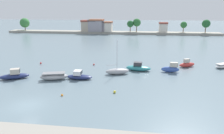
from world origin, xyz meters
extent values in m
plane|color=slate|center=(0.00, 0.00, 0.00)|extent=(400.00, 400.00, 0.00)
ellipsoid|color=navy|center=(-7.32, 9.10, 0.43)|extent=(4.97, 3.47, 0.87)
cube|color=#BCB2A3|center=(-7.13, 9.20, 1.30)|extent=(1.78, 1.61, 0.86)
cube|color=black|center=(-6.47, 9.51, 1.39)|extent=(0.50, 0.92, 0.61)
ellipsoid|color=#9E9EA3|center=(-0.50, 9.57, 0.52)|extent=(4.84, 2.85, 1.05)
cube|color=slate|center=(-0.50, 9.57, 1.12)|extent=(3.89, 2.35, 0.14)
ellipsoid|color=navy|center=(3.63, 10.36, 0.37)|extent=(4.33, 1.66, 0.74)
cube|color=silver|center=(3.37, 10.35, 1.12)|extent=(1.27, 1.30, 0.75)
cube|color=black|center=(4.00, 10.36, 1.19)|extent=(0.09, 1.16, 0.52)
ellipsoid|color=#9E9EA3|center=(9.70, 13.80, 0.54)|extent=(4.53, 2.71, 1.07)
cylinder|color=silver|center=(9.62, 13.78, 3.65)|extent=(0.10, 0.10, 5.15)
cylinder|color=#B7B7BC|center=(8.75, 13.52, 1.76)|extent=(1.92, 0.63, 0.08)
ellipsoid|color=teal|center=(13.46, 16.58, 0.48)|extent=(4.90, 2.41, 0.97)
cube|color=#333338|center=(13.33, 16.60, 1.30)|extent=(1.60, 1.23, 0.67)
cube|color=black|center=(14.07, 16.51, 1.37)|extent=(0.19, 0.96, 0.47)
ellipsoid|color=#3856A8|center=(19.36, 16.30, 0.54)|extent=(3.30, 0.97, 1.07)
cube|color=#BCB2A3|center=(19.95, 16.30, 1.48)|extent=(1.37, 0.77, 0.82)
cube|color=black|center=(20.64, 16.30, 1.56)|extent=(0.08, 0.69, 0.57)
ellipsoid|color=#C63833|center=(23.27, 20.41, 0.46)|extent=(3.68, 2.42, 0.92)
cube|color=#BCB2A3|center=(23.12, 20.34, 1.31)|extent=(1.27, 0.99, 0.78)
cube|color=black|center=(23.64, 20.58, 1.39)|extent=(0.29, 0.51, 0.55)
ellipsoid|color=white|center=(30.51, 20.74, 0.38)|extent=(4.54, 3.55, 0.77)
cube|color=#AFAFAF|center=(30.51, 20.74, 0.83)|extent=(3.66, 2.89, 0.12)
sphere|color=yellow|center=(10.19, 5.18, 0.19)|extent=(0.38, 0.38, 0.38)
sphere|color=orange|center=(3.23, 3.26, 0.15)|extent=(0.30, 0.30, 0.30)
sphere|color=red|center=(4.19, 19.28, 0.18)|extent=(0.35, 0.35, 0.35)
sphere|color=red|center=(-7.34, 18.84, 0.19)|extent=(0.37, 0.37, 0.37)
cube|color=#9E998C|center=(0.00, 76.33, 0.52)|extent=(100.62, 6.12, 1.04)
cube|color=#B2A38E|center=(-11.33, 76.09, 3.31)|extent=(4.39, 5.31, 4.53)
cube|color=brown|center=(-11.33, 76.09, 5.92)|extent=(4.83, 5.84, 0.70)
cube|color=#99939E|center=(-8.44, 75.85, 3.42)|extent=(3.28, 5.31, 4.75)
cube|color=#565156|center=(-8.44, 75.85, 6.14)|extent=(3.61, 5.84, 0.70)
cube|color=#99939E|center=(-6.46, 75.87, 3.55)|extent=(5.87, 5.53, 5.02)
cube|color=#995B42|center=(-6.46, 75.87, 6.41)|extent=(6.45, 6.08, 0.70)
cube|color=#99939E|center=(-2.69, 75.94, 3.06)|extent=(4.63, 3.89, 4.04)
cube|color=#565156|center=(-2.69, 75.94, 5.43)|extent=(5.09, 4.28, 0.70)
cube|color=beige|center=(-0.74, 75.58, 3.07)|extent=(3.22, 4.90, 4.05)
cube|color=#995B42|center=(-0.74, 75.58, 5.44)|extent=(3.54, 5.39, 0.70)
cube|color=beige|center=(24.51, 76.04, 2.94)|extent=(3.54, 3.50, 3.80)
cube|color=brown|center=(24.51, 76.04, 5.19)|extent=(3.89, 3.85, 0.70)
cylinder|color=brown|center=(-43.70, 77.33, 1.89)|extent=(0.36, 0.36, 1.70)
sphere|color=#387A3D|center=(-43.70, 77.33, 4.62)|extent=(4.69, 4.69, 4.69)
cylinder|color=brown|center=(12.42, 75.98, 2.44)|extent=(0.36, 0.36, 2.79)
sphere|color=#2D6B33|center=(12.42, 75.98, 5.29)|extent=(3.65, 3.65, 3.65)
cylinder|color=brown|center=(43.12, 75.89, 2.33)|extent=(0.36, 0.36, 2.58)
sphere|color=#235B2D|center=(43.12, 75.89, 5.06)|extent=(3.58, 3.58, 3.58)
cylinder|color=brown|center=(33.64, 76.53, 2.14)|extent=(0.36, 0.36, 2.20)
sphere|color=#2D6B33|center=(33.64, 76.53, 4.41)|extent=(2.92, 2.92, 2.92)
cylinder|color=brown|center=(9.46, 75.69, 2.23)|extent=(0.36, 0.36, 2.38)
sphere|color=#235B2D|center=(9.46, 75.69, 4.67)|extent=(3.11, 3.11, 3.11)
camera|label=1|loc=(13.18, -21.27, 11.40)|focal=32.77mm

